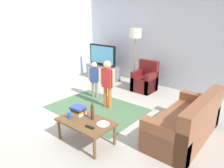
{
  "coord_description": "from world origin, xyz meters",
  "views": [
    {
      "loc": [
        2.92,
        -2.92,
        2.2
      ],
      "look_at": [
        0.0,
        0.6,
        0.65
      ],
      "focal_mm": 33.52,
      "sensor_mm": 36.0,
      "label": 1
    }
  ],
  "objects_px": {
    "coffee_table": "(86,123)",
    "tv": "(102,55)",
    "tv_stand": "(103,72)",
    "armchair": "(145,81)",
    "soda_can": "(70,115)",
    "couch": "(188,124)",
    "floor_lamp": "(135,36)",
    "child_center": "(107,80)",
    "book_stack": "(78,110)",
    "child_near_tv": "(94,76)",
    "tv_remote": "(90,127)",
    "plate": "(103,124)",
    "bottle": "(92,112)"
  },
  "relations": [
    {
      "from": "book_stack",
      "to": "soda_can",
      "type": "distance_m",
      "value": 0.21
    },
    {
      "from": "child_center",
      "to": "coffee_table",
      "type": "bearing_deg",
      "value": -64.04
    },
    {
      "from": "armchair",
      "to": "soda_can",
      "type": "height_order",
      "value": "armchair"
    },
    {
      "from": "tv_stand",
      "to": "tv_remote",
      "type": "relative_size",
      "value": 7.06
    },
    {
      "from": "couch",
      "to": "coffee_table",
      "type": "relative_size",
      "value": 1.8
    },
    {
      "from": "tv_stand",
      "to": "soda_can",
      "type": "relative_size",
      "value": 10.0
    },
    {
      "from": "bottle",
      "to": "soda_can",
      "type": "distance_m",
      "value": 0.41
    },
    {
      "from": "tv_stand",
      "to": "tv",
      "type": "bearing_deg",
      "value": -90.0
    },
    {
      "from": "plate",
      "to": "tv",
      "type": "bearing_deg",
      "value": 132.31
    },
    {
      "from": "coffee_table",
      "to": "soda_can",
      "type": "height_order",
      "value": "soda_can"
    },
    {
      "from": "coffee_table",
      "to": "tv_stand",
      "type": "bearing_deg",
      "value": 127.5
    },
    {
      "from": "child_near_tv",
      "to": "plate",
      "type": "relative_size",
      "value": 4.5
    },
    {
      "from": "child_center",
      "to": "soda_can",
      "type": "bearing_deg",
      "value": -75.67
    },
    {
      "from": "child_center",
      "to": "tv",
      "type": "bearing_deg",
      "value": 135.16
    },
    {
      "from": "bottle",
      "to": "plate",
      "type": "distance_m",
      "value": 0.3
    },
    {
      "from": "coffee_table",
      "to": "bottle",
      "type": "height_order",
      "value": "bottle"
    },
    {
      "from": "armchair",
      "to": "coffee_table",
      "type": "relative_size",
      "value": 0.9
    },
    {
      "from": "tv_stand",
      "to": "child_center",
      "type": "xyz_separation_m",
      "value": [
        1.66,
        -1.67,
        0.46
      ]
    },
    {
      "from": "armchair",
      "to": "child_near_tv",
      "type": "bearing_deg",
      "value": -120.09
    },
    {
      "from": "child_center",
      "to": "bottle",
      "type": "xyz_separation_m",
      "value": [
        0.7,
        -1.22,
        -0.15
      ]
    },
    {
      "from": "tv_stand",
      "to": "bottle",
      "type": "distance_m",
      "value": 3.74
    },
    {
      "from": "tv_remote",
      "to": "soda_can",
      "type": "bearing_deg",
      "value": 175.12
    },
    {
      "from": "child_center",
      "to": "bottle",
      "type": "height_order",
      "value": "child_center"
    },
    {
      "from": "floor_lamp",
      "to": "soda_can",
      "type": "height_order",
      "value": "floor_lamp"
    },
    {
      "from": "couch",
      "to": "plate",
      "type": "height_order",
      "value": "couch"
    },
    {
      "from": "couch",
      "to": "floor_lamp",
      "type": "distance_m",
      "value": 3.36
    },
    {
      "from": "tv",
      "to": "couch",
      "type": "bearing_deg",
      "value": -25.23
    },
    {
      "from": "child_near_tv",
      "to": "bottle",
      "type": "bearing_deg",
      "value": -46.83
    },
    {
      "from": "couch",
      "to": "tv_remote",
      "type": "relative_size",
      "value": 10.59
    },
    {
      "from": "tv_stand",
      "to": "soda_can",
      "type": "bearing_deg",
      "value": -57.04
    },
    {
      "from": "coffee_table",
      "to": "tv",
      "type": "bearing_deg",
      "value": 127.69
    },
    {
      "from": "couch",
      "to": "book_stack",
      "type": "relative_size",
      "value": 6.7
    },
    {
      "from": "tv_remote",
      "to": "child_near_tv",
      "type": "bearing_deg",
      "value": 127.31
    },
    {
      "from": "tv_stand",
      "to": "tv",
      "type": "distance_m",
      "value": 0.6
    },
    {
      "from": "couch",
      "to": "coffee_table",
      "type": "distance_m",
      "value": 1.85
    },
    {
      "from": "tv_stand",
      "to": "armchair",
      "type": "height_order",
      "value": "armchair"
    },
    {
      "from": "book_stack",
      "to": "coffee_table",
      "type": "bearing_deg",
      "value": -17.47
    },
    {
      "from": "book_stack",
      "to": "plate",
      "type": "xyz_separation_m",
      "value": [
        0.61,
        0.01,
        -0.07
      ]
    },
    {
      "from": "armchair",
      "to": "plate",
      "type": "xyz_separation_m",
      "value": [
        0.9,
        -2.87,
        0.13
      ]
    },
    {
      "from": "tv_stand",
      "to": "couch",
      "type": "height_order",
      "value": "couch"
    },
    {
      "from": "bottle",
      "to": "child_center",
      "type": "bearing_deg",
      "value": 119.92
    },
    {
      "from": "child_center",
      "to": "plate",
      "type": "distance_m",
      "value": 1.6
    },
    {
      "from": "tv_stand",
      "to": "coffee_table",
      "type": "relative_size",
      "value": 1.2
    },
    {
      "from": "coffee_table",
      "to": "plate",
      "type": "relative_size",
      "value": 4.55
    },
    {
      "from": "tv",
      "to": "bottle",
      "type": "bearing_deg",
      "value": -50.57
    },
    {
      "from": "child_near_tv",
      "to": "soda_can",
      "type": "distance_m",
      "value": 2.05
    },
    {
      "from": "couch",
      "to": "coffee_table",
      "type": "xyz_separation_m",
      "value": [
        -1.36,
        -1.26,
        0.08
      ]
    },
    {
      "from": "armchair",
      "to": "book_stack",
      "type": "relative_size",
      "value": 3.35
    },
    {
      "from": "tv",
      "to": "child_center",
      "type": "height_order",
      "value": "tv"
    },
    {
      "from": "child_near_tv",
      "to": "child_center",
      "type": "bearing_deg",
      "value": -21.59
    }
  ]
}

